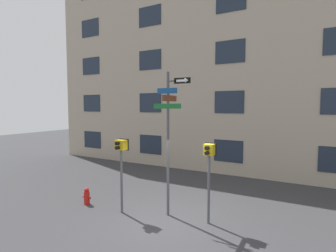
{
  "coord_description": "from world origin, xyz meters",
  "views": [
    {
      "loc": [
        3.8,
        -6.85,
        3.57
      ],
      "look_at": [
        -0.28,
        0.48,
        2.94
      ],
      "focal_mm": 28.0,
      "sensor_mm": 36.0,
      "label": 1
    }
  ],
  "objects_px": {
    "pedestrian_signal_left": "(121,155)",
    "pedestrian_signal_right": "(209,162)",
    "fire_hydrant": "(87,196)",
    "street_sign_pole": "(169,130)"
  },
  "relations": [
    {
      "from": "street_sign_pole",
      "to": "pedestrian_signal_left",
      "type": "relative_size",
      "value": 1.87
    },
    {
      "from": "pedestrian_signal_left",
      "to": "fire_hydrant",
      "type": "bearing_deg",
      "value": -179.17
    },
    {
      "from": "street_sign_pole",
      "to": "fire_hydrant",
      "type": "bearing_deg",
      "value": -169.03
    },
    {
      "from": "street_sign_pole",
      "to": "pedestrian_signal_left",
      "type": "bearing_deg",
      "value": -158.96
    },
    {
      "from": "pedestrian_signal_left",
      "to": "pedestrian_signal_right",
      "type": "height_order",
      "value": "pedestrian_signal_left"
    },
    {
      "from": "pedestrian_signal_left",
      "to": "pedestrian_signal_right",
      "type": "bearing_deg",
      "value": 12.71
    },
    {
      "from": "fire_hydrant",
      "to": "pedestrian_signal_left",
      "type": "bearing_deg",
      "value": 0.83
    },
    {
      "from": "street_sign_pole",
      "to": "fire_hydrant",
      "type": "height_order",
      "value": "street_sign_pole"
    },
    {
      "from": "pedestrian_signal_right",
      "to": "fire_hydrant",
      "type": "xyz_separation_m",
      "value": [
        -4.44,
        -0.66,
        -1.62
      ]
    },
    {
      "from": "fire_hydrant",
      "to": "street_sign_pole",
      "type": "bearing_deg",
      "value": 10.97
    }
  ]
}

